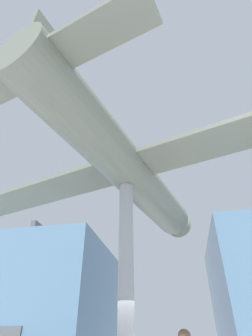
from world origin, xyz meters
TOP-DOWN VIEW (x-y plane):
  - glass_pavilion_left at (-8.24, 12.20)m, footprint 8.22×10.78m
  - support_pylon_central at (0.00, 0.00)m, footprint 0.52×0.52m
  - suspended_airplane at (0.04, 0.14)m, footprint 21.58×13.85m

SIDE VIEW (x-z plane):
  - support_pylon_central at x=0.00m, z-range 0.00..6.67m
  - glass_pavilion_left at x=-8.24m, z-range -0.29..8.60m
  - suspended_airplane at x=0.04m, z-range 6.01..9.13m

